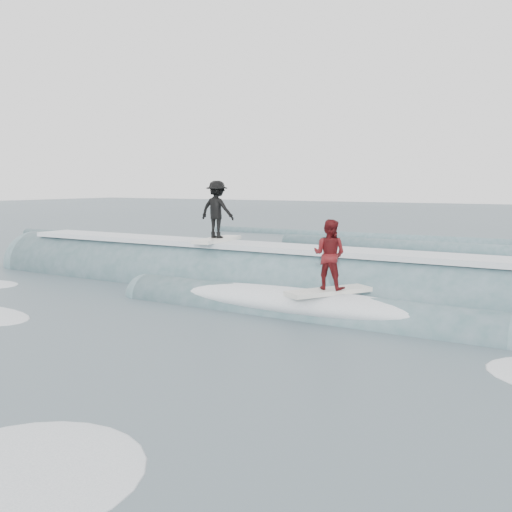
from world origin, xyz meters
The scene contains 6 objects.
ground centered at (0.00, 0.00, 0.00)m, with size 160.00×160.00×0.00m, color #394B54.
breaking_wave centered at (0.24, 5.54, 0.04)m, with size 22.05×4.01×2.46m.
surfer_black centered at (-1.91, 5.83, 2.15)m, with size 1.07×2.04×1.75m.
surfer_red centered at (2.58, 3.63, 1.32)m, with size 1.51×1.99×1.64m.
whitewater centered at (-0.03, -1.59, 0.00)m, with size 17.92×8.88×0.10m.
far_swells centered at (-1.65, 17.65, 0.00)m, with size 36.97×8.65×0.80m.
Camera 1 is at (7.49, -7.80, 2.98)m, focal length 40.00 mm.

